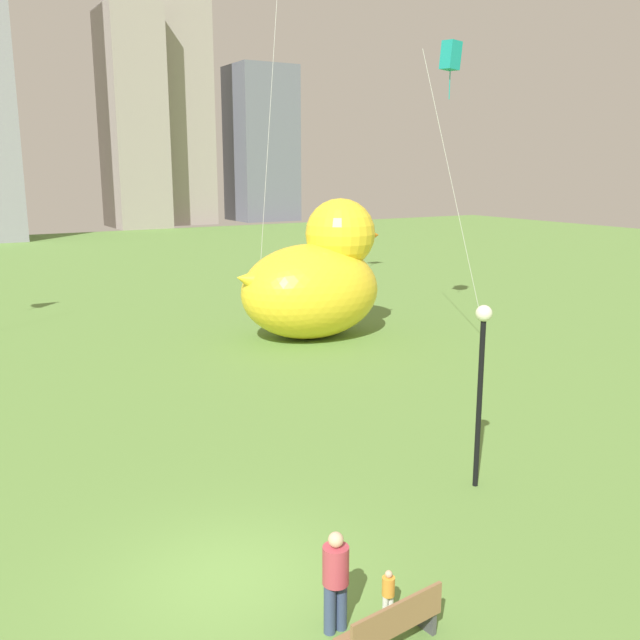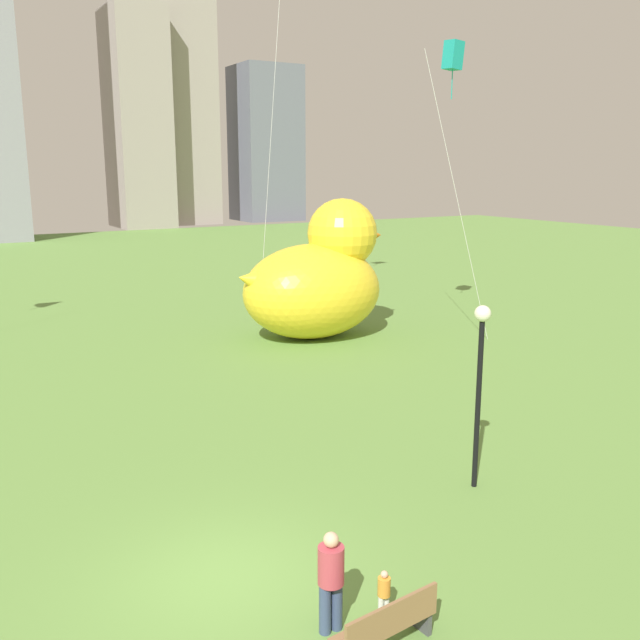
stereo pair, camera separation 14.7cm
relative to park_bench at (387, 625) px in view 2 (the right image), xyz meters
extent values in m
plane|color=#618D40|center=(-1.32, 2.97, -0.48)|extent=(140.00, 140.00, 0.00)
cube|color=olive|center=(-0.01, 0.08, -0.06)|extent=(1.78, 0.64, 0.06)
cube|color=olive|center=(0.01, -0.12, 0.20)|extent=(1.74, 0.25, 0.45)
cube|color=#47474C|center=(0.78, 0.16, -0.28)|extent=(0.12, 0.38, 0.39)
cylinder|color=#38476B|center=(-0.55, 0.86, -0.07)|extent=(0.19, 0.19, 0.82)
cylinder|color=#38476B|center=(-0.34, 0.86, -0.07)|extent=(0.19, 0.19, 0.82)
cylinder|color=#B23F4C|center=(-0.44, 0.86, 0.64)|extent=(0.41, 0.41, 0.61)
sphere|color=#D8AD8C|center=(-0.44, 0.86, 1.07)|extent=(0.24, 0.24, 0.24)
cylinder|color=silver|center=(0.38, 0.69, -0.27)|extent=(0.09, 0.09, 0.41)
cylinder|color=silver|center=(0.48, 0.69, -0.27)|extent=(0.09, 0.09, 0.41)
cylinder|color=gold|center=(0.43, 0.69, 0.09)|extent=(0.21, 0.21, 0.31)
sphere|color=#D8AD8C|center=(0.43, 0.69, 0.30)|extent=(0.12, 0.12, 0.12)
ellipsoid|color=yellow|center=(8.73, 17.68, 1.50)|extent=(6.05, 4.47, 3.95)
sphere|color=yellow|center=(10.18, 17.68, 3.83)|extent=(2.95, 2.95, 2.95)
cone|color=orange|center=(11.51, 17.68, 3.68)|extent=(1.33, 1.33, 1.33)
cone|color=yellow|center=(6.10, 17.68, 2.15)|extent=(1.81, 1.58, 1.90)
cylinder|color=black|center=(4.93, 3.55, 1.44)|extent=(0.12, 0.12, 3.83)
sphere|color=#EAEACC|center=(4.93, 3.55, 3.50)|extent=(0.36, 0.36, 0.36)
cube|color=#9E938C|center=(18.68, 77.28, 12.04)|extent=(6.09, 8.77, 25.03)
cube|color=#9E938C|center=(24.68, 79.10, 15.73)|extent=(7.85, 6.32, 32.41)
cube|color=slate|center=(36.68, 79.85, 9.58)|extent=(7.95, 7.71, 20.11)
cylinder|color=silver|center=(9.24, 22.10, 9.73)|extent=(2.11, 0.59, 20.42)
cylinder|color=silver|center=(13.51, 14.33, 5.25)|extent=(2.78, 1.32, 11.45)
cube|color=teal|center=(14.16, 15.71, 10.97)|extent=(0.74, 0.70, 1.16)
cylinder|color=teal|center=(14.16, 15.71, 10.07)|extent=(0.04, 0.04, 1.60)
camera|label=1|loc=(-5.49, -7.23, 6.54)|focal=39.14mm
camera|label=2|loc=(-5.36, -7.30, 6.54)|focal=39.14mm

